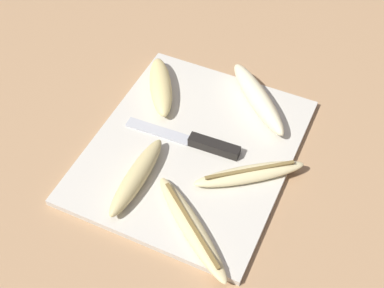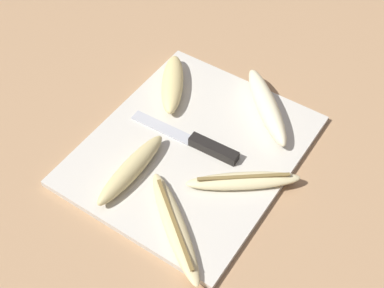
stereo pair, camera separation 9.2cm
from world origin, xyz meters
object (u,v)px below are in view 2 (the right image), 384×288
object	(u,v)px
banana_bright_far	(267,106)
banana_mellow_near	(175,226)
banana_spotted_left	(131,169)
banana_soft_right	(243,181)
knife	(203,144)
banana_golden_short	(172,84)

from	to	relation	value
banana_bright_far	banana_mellow_near	xyz separation A→B (m)	(-0.29, -0.00, -0.01)
banana_mellow_near	banana_spotted_left	bearing A→B (deg)	69.10
banana_soft_right	banana_spotted_left	bearing A→B (deg)	117.56
knife	banana_bright_far	size ratio (longest dim) A/B	1.29
banana_bright_far	banana_golden_short	xyz separation A→B (m)	(-0.04, 0.18, -0.00)
banana_soft_right	banana_bright_far	distance (m)	0.17
banana_golden_short	banana_spotted_left	bearing A→B (deg)	-163.73
banana_soft_right	banana_mellow_near	size ratio (longest dim) A/B	0.91
banana_bright_far	banana_golden_short	world-z (taller)	banana_bright_far
banana_soft_right	banana_mellow_near	world-z (taller)	banana_soft_right
banana_bright_far	banana_spotted_left	bearing A→B (deg)	154.59
knife	banana_mellow_near	bearing A→B (deg)	-163.93
banana_bright_far	banana_spotted_left	xyz separation A→B (m)	(-0.25, 0.12, -0.00)
banana_spotted_left	banana_mellow_near	size ratio (longest dim) A/B	0.91
banana_soft_right	banana_spotted_left	size ratio (longest dim) A/B	1.00
knife	banana_spotted_left	distance (m)	0.13
banana_soft_right	banana_mellow_near	distance (m)	0.14
knife	banana_bright_far	xyz separation A→B (m)	(0.13, -0.05, 0.01)
banana_spotted_left	banana_golden_short	xyz separation A→B (m)	(0.20, 0.06, 0.00)
knife	banana_bright_far	distance (m)	0.14
banana_spotted_left	banana_soft_right	bearing A→B (deg)	-62.44
banana_bright_far	banana_spotted_left	world-z (taller)	banana_bright_far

